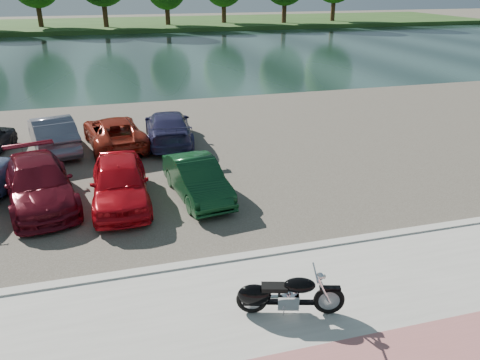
{
  "coord_description": "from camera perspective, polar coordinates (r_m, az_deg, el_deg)",
  "views": [
    {
      "loc": [
        -3.35,
        -8.03,
        6.74
      ],
      "look_at": [
        0.18,
        4.67,
        1.1
      ],
      "focal_mm": 35.0,
      "sensor_mm": 36.0,
      "label": 1
    }
  ],
  "objects": [
    {
      "name": "far_bank",
      "position": [
        80.36,
        -13.78,
        17.95
      ],
      "size": [
        120.0,
        24.0,
        0.6
      ],
      "primitive_type": "cube",
      "color": "#1E4017",
      "rests_on": "ground"
    },
    {
      "name": "ground",
      "position": [
        11.0,
        5.8,
        -14.75
      ],
      "size": [
        200.0,
        200.0,
        0.0
      ],
      "primitive_type": "plane",
      "color": "#595447",
      "rests_on": "ground"
    },
    {
      "name": "car_3",
      "position": [
        16.3,
        -23.32,
        -0.38
      ],
      "size": [
        3.0,
        5.22,
        1.42
      ],
      "primitive_type": "imported",
      "rotation": [
        0.0,
        0.0,
        0.22
      ],
      "color": "#560C17",
      "rests_on": "parking_lot"
    },
    {
      "name": "kerb",
      "position": [
        12.5,
        2.51,
        -9.11
      ],
      "size": [
        60.0,
        0.3,
        0.14
      ],
      "primitive_type": "cube",
      "color": "#AFAEA5",
      "rests_on": "ground"
    },
    {
      "name": "river",
      "position": [
        48.61,
        -11.83,
        14.73
      ],
      "size": [
        120.0,
        40.0,
        0.0
      ],
      "primitive_type": "cube",
      "color": "#182C28",
      "rests_on": "ground"
    },
    {
      "name": "promenade",
      "position": [
        10.27,
        7.9,
        -17.78
      ],
      "size": [
        60.0,
        6.0,
        0.1
      ],
      "primitive_type": "cube",
      "color": "#AFAEA5",
      "rests_on": "ground"
    },
    {
      "name": "parking_lot",
      "position": [
        20.46,
        -5.26,
        3.89
      ],
      "size": [
        60.0,
        18.0,
        0.04
      ],
      "primitive_type": "cube",
      "color": "#433E36",
      "rests_on": "ground"
    },
    {
      "name": "car_10",
      "position": [
        21.02,
        -15.11,
        5.65
      ],
      "size": [
        2.87,
        5.01,
        1.32
      ],
      "primitive_type": "imported",
      "rotation": [
        0.0,
        0.0,
        3.29
      ],
      "color": "maroon",
      "rests_on": "parking_lot"
    },
    {
      "name": "motorcycle",
      "position": [
        10.3,
        4.93,
        -13.79
      ],
      "size": [
        2.28,
        0.99,
        1.05
      ],
      "rotation": [
        0.0,
        0.0,
        -0.29
      ],
      "color": "black",
      "rests_on": "promenade"
    },
    {
      "name": "car_5",
      "position": [
        15.55,
        -5.25,
        0.15
      ],
      "size": [
        1.88,
        4.08,
        1.29
      ],
      "primitive_type": "imported",
      "rotation": [
        0.0,
        0.0,
        0.13
      ],
      "color": "#0F391C",
      "rests_on": "parking_lot"
    },
    {
      "name": "car_11",
      "position": [
        21.09,
        -8.75,
        6.38
      ],
      "size": [
        2.32,
        5.0,
        1.41
      ],
      "primitive_type": "imported",
      "rotation": [
        0.0,
        0.0,
        3.07
      ],
      "color": "navy",
      "rests_on": "parking_lot"
    },
    {
      "name": "car_9",
      "position": [
        21.34,
        -21.88,
        5.3
      ],
      "size": [
        2.57,
        4.82,
        1.51
      ],
      "primitive_type": "imported",
      "rotation": [
        0.0,
        0.0,
        3.37
      ],
      "color": "slate",
      "rests_on": "parking_lot"
    },
    {
      "name": "car_4",
      "position": [
        15.46,
        -14.44,
        -0.24
      ],
      "size": [
        1.82,
        4.43,
        1.5
      ],
      "primitive_type": "imported",
      "rotation": [
        0.0,
        0.0,
        -0.01
      ],
      "color": "#B80C16",
      "rests_on": "parking_lot"
    }
  ]
}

